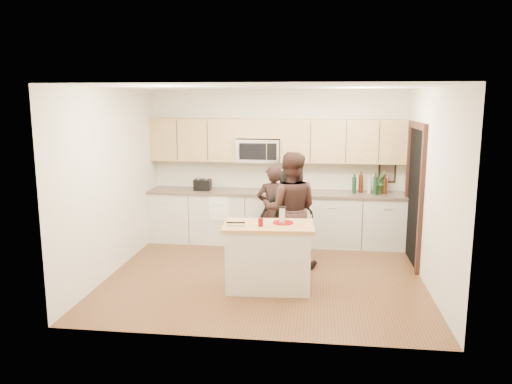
# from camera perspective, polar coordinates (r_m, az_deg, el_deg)

# --- Properties ---
(floor) EXTENTS (4.50, 4.50, 0.00)m
(floor) POSITION_cam_1_polar(r_m,az_deg,el_deg) (7.41, 1.04, -9.48)
(floor) COLOR brown
(floor) RESTS_ON ground
(room_shell) EXTENTS (4.52, 4.02, 2.71)m
(room_shell) POSITION_cam_1_polar(r_m,az_deg,el_deg) (7.01, 1.09, 3.93)
(room_shell) COLOR beige
(room_shell) RESTS_ON ground
(back_cabinetry) EXTENTS (4.50, 0.66, 0.94)m
(back_cabinetry) POSITION_cam_1_polar(r_m,az_deg,el_deg) (8.89, 2.20, -2.91)
(back_cabinetry) COLOR beige
(back_cabinetry) RESTS_ON ground
(upper_cabinetry) EXTENTS (4.50, 0.33, 0.75)m
(upper_cabinetry) POSITION_cam_1_polar(r_m,az_deg,el_deg) (8.82, 2.56, 6.01)
(upper_cabinetry) COLOR tan
(upper_cabinetry) RESTS_ON ground
(microwave) EXTENTS (0.76, 0.41, 0.40)m
(microwave) POSITION_cam_1_polar(r_m,az_deg,el_deg) (8.83, 0.30, 4.77)
(microwave) COLOR silver
(microwave) RESTS_ON ground
(doorway) EXTENTS (0.06, 1.25, 2.20)m
(doorway) POSITION_cam_1_polar(r_m,az_deg,el_deg) (8.09, 17.68, 0.22)
(doorway) COLOR black
(doorway) RESTS_ON ground
(framed_picture) EXTENTS (0.30, 0.03, 0.38)m
(framed_picture) POSITION_cam_1_polar(r_m,az_deg,el_deg) (9.08, 14.76, 2.23)
(framed_picture) COLOR black
(framed_picture) RESTS_ON ground
(dish_towel) EXTENTS (0.34, 0.60, 0.48)m
(dish_towel) POSITION_cam_1_polar(r_m,az_deg,el_deg) (8.77, -4.09, -0.91)
(dish_towel) COLOR white
(dish_towel) RESTS_ON ground
(island) EXTENTS (1.24, 0.77, 0.90)m
(island) POSITION_cam_1_polar(r_m,az_deg,el_deg) (6.78, 1.41, -7.35)
(island) COLOR beige
(island) RESTS_ON ground
(red_plate) EXTENTS (0.27, 0.27, 0.02)m
(red_plate) POSITION_cam_1_polar(r_m,az_deg,el_deg) (6.72, 3.10, -3.50)
(red_plate) COLOR maroon
(red_plate) RESTS_ON island
(box_grater) EXTENTS (0.09, 0.05, 0.21)m
(box_grater) POSITION_cam_1_polar(r_m,az_deg,el_deg) (6.67, 3.01, -2.57)
(box_grater) COLOR silver
(box_grater) RESTS_ON red_plate
(drink_glass) EXTENTS (0.07, 0.07, 0.11)m
(drink_glass) POSITION_cam_1_polar(r_m,az_deg,el_deg) (6.53, 0.53, -3.48)
(drink_glass) COLOR maroon
(drink_glass) RESTS_ON island
(cutting_board) EXTENTS (0.24, 0.18, 0.02)m
(cutting_board) POSITION_cam_1_polar(r_m,az_deg,el_deg) (6.62, -2.21, -3.70)
(cutting_board) COLOR tan
(cutting_board) RESTS_ON island
(tongs) EXTENTS (0.25, 0.05, 0.02)m
(tongs) POSITION_cam_1_polar(r_m,az_deg,el_deg) (6.65, -2.36, -3.50)
(tongs) COLOR black
(tongs) RESTS_ON cutting_board
(knife) EXTENTS (0.19, 0.03, 0.01)m
(knife) POSITION_cam_1_polar(r_m,az_deg,el_deg) (6.46, -2.37, -3.96)
(knife) COLOR silver
(knife) RESTS_ON cutting_board
(toaster) EXTENTS (0.29, 0.22, 0.19)m
(toaster) POSITION_cam_1_polar(r_m,az_deg,el_deg) (8.96, -6.13, 0.83)
(toaster) COLOR black
(toaster) RESTS_ON back_cabinetry
(bottle_cluster) EXTENTS (0.62, 0.33, 0.37)m
(bottle_cluster) POSITION_cam_1_polar(r_m,az_deg,el_deg) (8.82, 13.28, 0.95)
(bottle_cluster) COLOR black
(bottle_cluster) RESTS_ON back_cabinetry
(orchid) EXTENTS (0.29, 0.29, 0.41)m
(orchid) POSITION_cam_1_polar(r_m,az_deg,el_deg) (8.82, 13.99, 1.16)
(orchid) COLOR #376729
(orchid) RESTS_ON back_cabinetry
(woman_left) EXTENTS (0.58, 0.41, 1.48)m
(woman_left) POSITION_cam_1_polar(r_m,az_deg,el_deg) (8.27, 1.96, -2.01)
(woman_left) COLOR black
(woman_left) RESTS_ON ground
(woman_center) EXTENTS (0.88, 0.69, 1.77)m
(woman_center) POSITION_cam_1_polar(r_m,az_deg,el_deg) (7.60, 3.93, -2.04)
(woman_center) COLOR black
(woman_center) RESTS_ON ground
(woman_right) EXTENTS (0.93, 0.61, 1.48)m
(woman_right) POSITION_cam_1_polar(r_m,az_deg,el_deg) (7.78, 3.52, -2.85)
(woman_right) COLOR black
(woman_right) RESTS_ON ground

